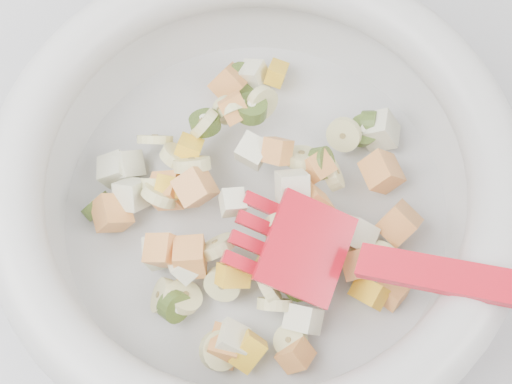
# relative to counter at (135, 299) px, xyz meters

# --- Properties ---
(counter) EXTENTS (2.00, 0.60, 0.90)m
(counter) POSITION_rel_counter_xyz_m (0.00, 0.00, 0.00)
(counter) COLOR #A1A2A7
(counter) RESTS_ON ground
(mixing_bowl) EXTENTS (0.47, 0.37, 0.15)m
(mixing_bowl) POSITION_rel_counter_xyz_m (0.18, 0.00, 0.51)
(mixing_bowl) COLOR beige
(mixing_bowl) RESTS_ON counter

